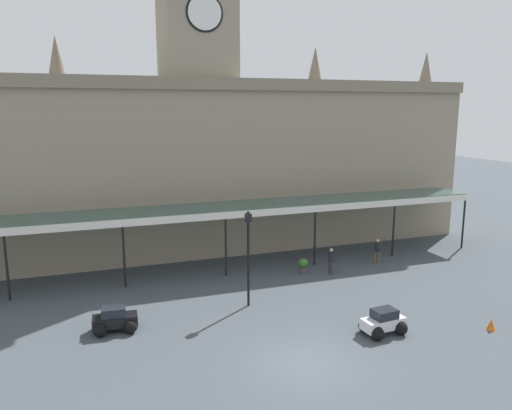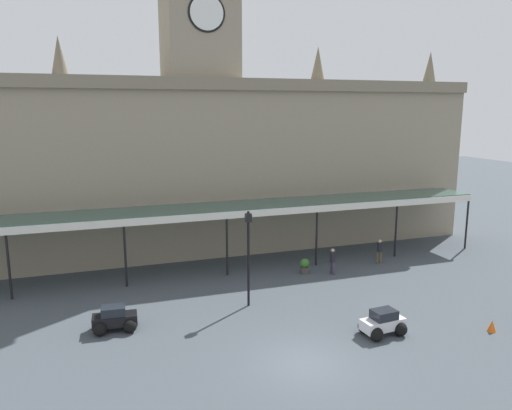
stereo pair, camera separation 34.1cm
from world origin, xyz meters
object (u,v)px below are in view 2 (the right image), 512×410
(car_white_sedan, at_px, (383,324))
(planter_near_kerb, at_px, (305,266))
(pedestrian_near_entrance, at_px, (379,250))
(pedestrian_crossing_forecourt, at_px, (332,260))
(victorian_lamppost, at_px, (248,248))
(traffic_cone, at_px, (492,326))
(car_black_sedan, at_px, (115,320))

(car_white_sedan, xyz_separation_m, planter_near_kerb, (0.18, 9.07, -0.01))
(pedestrian_near_entrance, xyz_separation_m, pedestrian_crossing_forecourt, (-4.02, -0.93, 0.00))
(pedestrian_near_entrance, height_order, victorian_lamppost, victorian_lamppost)
(pedestrian_near_entrance, relative_size, traffic_cone, 3.02)
(car_black_sedan, relative_size, victorian_lamppost, 0.41)
(victorian_lamppost, distance_m, planter_near_kerb, 6.83)
(pedestrian_near_entrance, relative_size, pedestrian_crossing_forecourt, 1.00)
(planter_near_kerb, bearing_deg, pedestrian_crossing_forecourt, -24.93)
(car_black_sedan, bearing_deg, pedestrian_crossing_forecourt, 15.99)
(car_black_sedan, height_order, planter_near_kerb, car_black_sedan)
(pedestrian_near_entrance, bearing_deg, traffic_cone, -93.94)
(pedestrian_near_entrance, relative_size, victorian_lamppost, 0.33)
(pedestrian_crossing_forecourt, distance_m, traffic_cone, 10.31)
(car_white_sedan, height_order, pedestrian_near_entrance, pedestrian_near_entrance)
(victorian_lamppost, bearing_deg, car_black_sedan, -173.66)
(car_black_sedan, bearing_deg, traffic_cone, -19.44)
(traffic_cone, bearing_deg, car_white_sedan, 164.29)
(car_white_sedan, bearing_deg, pedestrian_crossing_forecourt, 78.16)
(pedestrian_crossing_forecourt, height_order, planter_near_kerb, pedestrian_crossing_forecourt)
(pedestrian_near_entrance, height_order, traffic_cone, pedestrian_near_entrance)
(pedestrian_crossing_forecourt, relative_size, planter_near_kerb, 1.74)
(car_black_sedan, height_order, victorian_lamppost, victorian_lamppost)
(car_white_sedan, distance_m, traffic_cone, 5.23)
(car_white_sedan, relative_size, pedestrian_near_entrance, 1.27)
(traffic_cone, bearing_deg, planter_near_kerb, 114.83)
(pedestrian_near_entrance, distance_m, victorian_lamppost, 11.54)
(traffic_cone, bearing_deg, pedestrian_crossing_forecourt, 108.58)
(planter_near_kerb, bearing_deg, car_black_sedan, -158.90)
(car_black_sedan, distance_m, pedestrian_near_entrance, 18.11)
(car_white_sedan, relative_size, victorian_lamppost, 0.41)
(pedestrian_near_entrance, height_order, planter_near_kerb, pedestrian_near_entrance)
(pedestrian_crossing_forecourt, bearing_deg, victorian_lamppost, -154.80)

